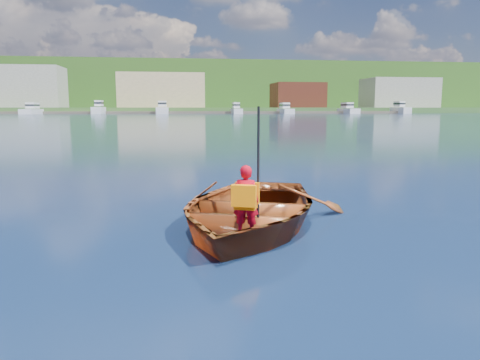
# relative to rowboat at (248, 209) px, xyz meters

# --- Properties ---
(ground) EXTENTS (600.00, 600.00, 0.00)m
(ground) POSITION_rel_rowboat_xyz_m (-1.08, 0.51, -0.29)
(ground) COLOR #152C46
(ground) RESTS_ON ground
(rowboat) EXTENTS (4.33, 5.06, 0.89)m
(rowboat) POSITION_rel_rowboat_xyz_m (0.00, 0.00, 0.00)
(rowboat) COLOR brown
(rowboat) RESTS_ON ground
(child_paddler) EXTENTS (0.43, 0.43, 1.81)m
(child_paddler) POSITION_rel_rowboat_xyz_m (-0.16, -0.90, 0.33)
(child_paddler) COLOR #AE0316
(child_paddler) RESTS_ON ground
(shoreline) EXTENTS (400.00, 140.00, 22.00)m
(shoreline) POSITION_rel_rowboat_xyz_m (-1.08, 237.12, 10.03)
(shoreline) COLOR #395E26
(shoreline) RESTS_ON ground
(dock) EXTENTS (159.98, 12.63, 0.80)m
(dock) POSITION_rel_rowboat_xyz_m (-4.78, 148.51, 0.11)
(dock) COLOR brown
(dock) RESTS_ON ground
(waterfront_buildings) EXTENTS (202.00, 16.00, 14.00)m
(waterfront_buildings) POSITION_rel_rowboat_xyz_m (-8.82, 165.51, 7.45)
(waterfront_buildings) COLOR brown
(waterfront_buildings) RESTS_ON ground
(marina_yachts) EXTENTS (139.49, 13.54, 4.44)m
(marina_yachts) POSITION_rel_rowboat_xyz_m (1.72, 143.84, 1.07)
(marina_yachts) COLOR silver
(marina_yachts) RESTS_ON ground
(hillside_trees) EXTENTS (286.23, 86.29, 25.82)m
(hillside_trees) POSITION_rel_rowboat_xyz_m (-1.61, 228.01, 15.83)
(hillside_trees) COLOR #382314
(hillside_trees) RESTS_ON ground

